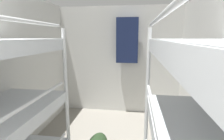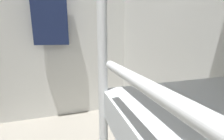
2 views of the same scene
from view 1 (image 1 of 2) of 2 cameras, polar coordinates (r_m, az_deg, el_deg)
wall_back at (r=3.78m, az=2.40°, el=3.05°), size 2.67×0.06×2.27m
hanging_coat at (r=3.58m, az=4.99°, el=9.58°), size 0.44×0.12×0.90m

